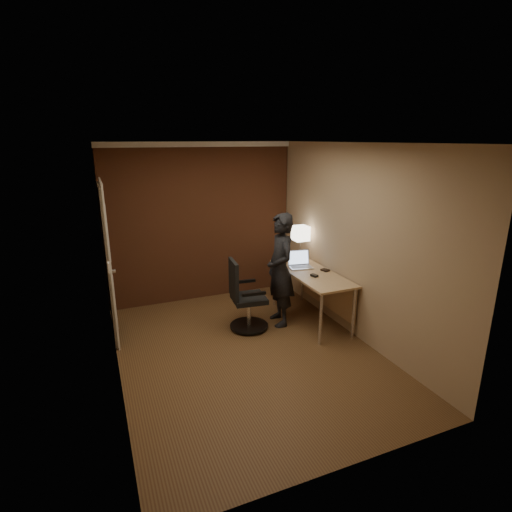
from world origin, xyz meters
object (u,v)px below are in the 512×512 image
(mouse, at_px, (314,275))
(person, at_px, (280,270))
(desk_lamp, at_px, (301,234))
(office_chair, at_px, (244,300))
(laptop, at_px, (299,262))
(desk, at_px, (316,280))
(wallet, at_px, (325,270))

(mouse, height_order, person, person)
(mouse, relative_size, person, 0.06)
(desk_lamp, relative_size, office_chair, 0.55)
(mouse, xyz_separation_m, office_chair, (-0.92, 0.27, -0.31))
(laptop, relative_size, mouse, 3.68)
(desk, bearing_deg, person, 171.15)
(laptop, bearing_deg, office_chair, -167.66)
(mouse, height_order, wallet, mouse)
(person, bearing_deg, mouse, 62.44)
(wallet, xyz_separation_m, person, (-0.66, 0.10, 0.05))
(mouse, relative_size, office_chair, 0.10)
(desk, distance_m, mouse, 0.27)
(desk_lamp, xyz_separation_m, mouse, (-0.20, -0.77, -0.40))
(desk, relative_size, wallet, 13.64)
(desk, xyz_separation_m, person, (-0.52, 0.08, 0.19))
(desk, distance_m, desk_lamp, 0.81)
(mouse, relative_size, wallet, 0.91)
(desk_lamp, height_order, wallet, desk_lamp)
(wallet, relative_size, office_chair, 0.11)
(desk, relative_size, person, 0.94)
(office_chair, xyz_separation_m, person, (0.53, -0.01, 0.36))
(desk, bearing_deg, desk_lamp, 84.07)
(desk, relative_size, mouse, 15.00)
(office_chair, height_order, person, person)
(desk, distance_m, office_chair, 1.07)
(laptop, relative_size, wallet, 3.35)
(wallet, relative_size, person, 0.07)
(desk_lamp, distance_m, laptop, 0.49)
(laptop, relative_size, person, 0.23)
(wallet, bearing_deg, mouse, -150.20)
(office_chair, bearing_deg, mouse, -16.11)
(wallet, height_order, person, person)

